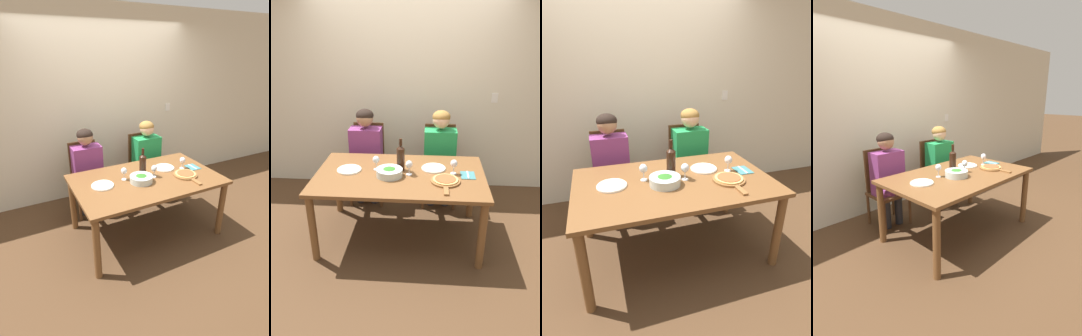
{
  "view_description": "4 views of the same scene",
  "coord_description": "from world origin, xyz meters",
  "views": [
    {
      "loc": [
        -1.36,
        -2.39,
        2.1
      ],
      "look_at": [
        -0.13,
        0.05,
        0.88
      ],
      "focal_mm": 28.0,
      "sensor_mm": 36.0,
      "label": 1
    },
    {
      "loc": [
        0.28,
        -2.96,
        2.15
      ],
      "look_at": [
        0.05,
        0.04,
        0.79
      ],
      "focal_mm": 35.0,
      "sensor_mm": 36.0,
      "label": 2
    },
    {
      "loc": [
        -0.6,
        -1.96,
        1.74
      ],
      "look_at": [
        0.04,
        0.05,
        0.84
      ],
      "focal_mm": 28.0,
      "sensor_mm": 36.0,
      "label": 3
    },
    {
      "loc": [
        -2.2,
        -1.96,
        1.65
      ],
      "look_at": [
        -0.06,
        0.12,
        0.8
      ],
      "focal_mm": 28.0,
      "sensor_mm": 36.0,
      "label": 4
    }
  ],
  "objects": [
    {
      "name": "ground_plane",
      "position": [
        0.0,
        0.0,
        0.0
      ],
      "size": [
        40.0,
        40.0,
        0.0
      ],
      "primitive_type": "plane",
      "color": "#4C331E"
    },
    {
      "name": "back_wall",
      "position": [
        0.0,
        1.3,
        1.35
      ],
      "size": [
        10.0,
        0.06,
        2.7
      ],
      "color": "beige",
      "rests_on": "ground"
    },
    {
      "name": "dining_table",
      "position": [
        0.0,
        0.0,
        0.65
      ],
      "size": [
        1.7,
        1.03,
        0.74
      ],
      "color": "brown",
      "rests_on": "ground"
    },
    {
      "name": "chair_left",
      "position": [
        -0.48,
        0.85,
        0.51
      ],
      "size": [
        0.42,
        0.42,
        0.98
      ],
      "color": "brown",
      "rests_on": "ground"
    },
    {
      "name": "chair_right",
      "position": [
        0.42,
        0.85,
        0.51
      ],
      "size": [
        0.42,
        0.42,
        0.98
      ],
      "color": "brown",
      "rests_on": "ground"
    },
    {
      "name": "person_woman",
      "position": [
        -0.48,
        0.73,
        0.72
      ],
      "size": [
        0.47,
        0.51,
        1.2
      ],
      "color": "#28282D",
      "rests_on": "ground"
    },
    {
      "name": "person_man",
      "position": [
        0.42,
        0.73,
        0.72
      ],
      "size": [
        0.47,
        0.51,
        1.2
      ],
      "color": "#28282D",
      "rests_on": "ground"
    },
    {
      "name": "wine_bottle",
      "position": [
        -0.0,
        0.09,
        0.88
      ],
      "size": [
        0.08,
        0.08,
        0.34
      ],
      "color": "black",
      "rests_on": "dining_table"
    },
    {
      "name": "broccoli_bowl",
      "position": [
        -0.1,
        -0.06,
        0.78
      ],
      "size": [
        0.26,
        0.26,
        0.08
      ],
      "color": "silver",
      "rests_on": "dining_table"
    },
    {
      "name": "dinner_plate_left",
      "position": [
        -0.53,
        0.04,
        0.75
      ],
      "size": [
        0.25,
        0.25,
        0.02
      ],
      "color": "silver",
      "rests_on": "dining_table"
    },
    {
      "name": "dinner_plate_right",
      "position": [
        0.34,
        0.14,
        0.75
      ],
      "size": [
        0.25,
        0.25,
        0.02
      ],
      "color": "silver",
      "rests_on": "dining_table"
    },
    {
      "name": "pizza_on_board",
      "position": [
        0.45,
        -0.16,
        0.76
      ],
      "size": [
        0.28,
        0.42,
        0.04
      ],
      "color": "brown",
      "rests_on": "dining_table"
    },
    {
      "name": "wine_glass_left",
      "position": [
        -0.25,
        0.08,
        0.85
      ],
      "size": [
        0.07,
        0.07,
        0.15
      ],
      "color": "silver",
      "rests_on": "dining_table"
    },
    {
      "name": "wine_glass_right",
      "position": [
        0.54,
        0.04,
        0.85
      ],
      "size": [
        0.07,
        0.07,
        0.15
      ],
      "color": "silver",
      "rests_on": "dining_table"
    },
    {
      "name": "wine_glass_centre",
      "position": [
        0.09,
        -0.01,
        0.85
      ],
      "size": [
        0.07,
        0.07,
        0.15
      ],
      "color": "silver",
      "rests_on": "dining_table"
    },
    {
      "name": "fork_on_napkin",
      "position": [
        0.68,
        0.01,
        0.75
      ],
      "size": [
        0.14,
        0.18,
        0.01
      ],
      "color": "#387075",
      "rests_on": "dining_table"
    }
  ]
}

